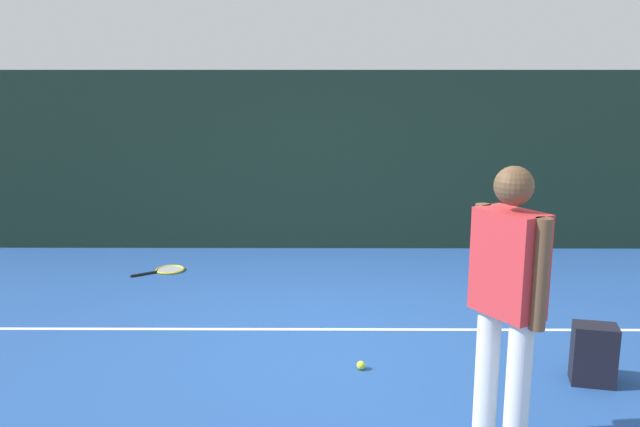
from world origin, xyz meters
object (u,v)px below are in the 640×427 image
tennis_racket (168,270)px  tennis_ball_near_player (361,365)px  tennis_player (507,294)px  backpack (593,355)px

tennis_racket → tennis_ball_near_player: 3.22m
tennis_player → backpack: (0.89, 0.87, -0.76)m
tennis_player → tennis_ball_near_player: (-0.76, 1.07, -0.93)m
tennis_racket → backpack: (3.68, -2.69, 0.20)m
tennis_player → backpack: tennis_player is taller
backpack → tennis_ball_near_player: backpack is taller
tennis_racket → tennis_ball_near_player: tennis_ball_near_player is taller
tennis_player → tennis_racket: 4.63m
tennis_ball_near_player → tennis_racket: bearing=129.1°
tennis_player → tennis_racket: bearing=-174.2°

